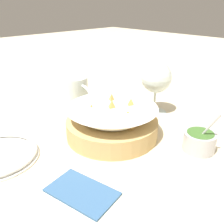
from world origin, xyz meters
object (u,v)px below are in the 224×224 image
(wine_glass, at_px, (156,79))
(beer_mug, at_px, (76,95))
(sauce_cup, at_px, (199,141))
(food_basket, at_px, (113,122))

(wine_glass, xyz_separation_m, beer_mug, (-0.19, -0.16, -0.06))
(sauce_cup, relative_size, wine_glass, 0.66)
(food_basket, xyz_separation_m, sauce_cup, (0.19, 0.09, -0.01))
(sauce_cup, bearing_deg, food_basket, -153.36)
(sauce_cup, height_order, wine_glass, wine_glass)
(food_basket, height_order, wine_glass, wine_glass)
(wine_glass, height_order, beer_mug, wine_glass)
(sauce_cup, height_order, beer_mug, beer_mug)
(food_basket, bearing_deg, sauce_cup, 26.64)
(sauce_cup, distance_m, beer_mug, 0.39)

